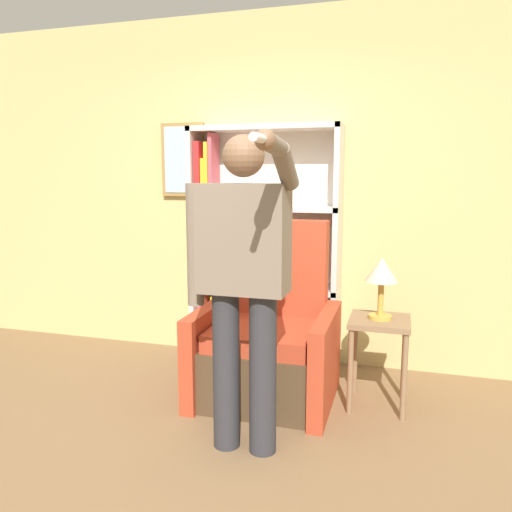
{
  "coord_description": "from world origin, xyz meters",
  "views": [
    {
      "loc": [
        1.05,
        -1.95,
        1.52
      ],
      "look_at": [
        0.22,
        0.87,
        1.05
      ],
      "focal_mm": 35.0,
      "sensor_mm": 36.0,
      "label": 1
    }
  ],
  "objects": [
    {
      "name": "ground_plane",
      "position": [
        0.0,
        0.0,
        0.0
      ],
      "size": [
        14.0,
        14.0,
        0.0
      ],
      "primitive_type": "plane",
      "color": "brown"
    },
    {
      "name": "bookcase",
      "position": [
        -0.12,
        1.87,
        0.93
      ],
      "size": [
        1.2,
        0.28,
        1.91
      ],
      "color": "silver",
      "rests_on": "ground_plane"
    },
    {
      "name": "person_standing",
      "position": [
        0.25,
        0.53,
        1.01
      ],
      "size": [
        0.62,
        0.78,
        1.73
      ],
      "color": "#2D2D33",
      "rests_on": "ground_plane"
    },
    {
      "name": "side_table",
      "position": [
        0.94,
        1.3,
        0.48
      ],
      "size": [
        0.39,
        0.39,
        0.6
      ],
      "color": "#846647",
      "rests_on": "ground_plane"
    },
    {
      "name": "table_lamp",
      "position": [
        0.94,
        1.3,
        0.9
      ],
      "size": [
        0.22,
        0.22,
        0.41
      ],
      "color": "gold",
      "rests_on": "side_table"
    },
    {
      "name": "wall_back",
      "position": [
        -0.01,
        2.03,
        1.4
      ],
      "size": [
        8.0,
        0.11,
        2.8
      ],
      "color": "tan",
      "rests_on": "ground_plane"
    },
    {
      "name": "armchair",
      "position": [
        0.19,
        1.27,
        0.37
      ],
      "size": [
        0.92,
        0.82,
        1.21
      ],
      "color": "#4C3823",
      "rests_on": "ground_plane"
    }
  ]
}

